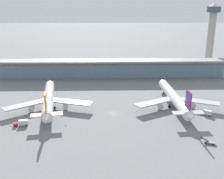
{
  "coord_description": "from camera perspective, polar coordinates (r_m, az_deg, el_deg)",
  "views": [
    {
      "loc": [
        -3.81,
        -144.81,
        63.45
      ],
      "look_at": [
        0.0,
        18.84,
        8.22
      ],
      "focal_mm": 43.66,
      "sensor_mm": 36.0,
      "label": 1
    }
  ],
  "objects": [
    {
      "name": "airliner_centre_stand",
      "position": [
        170.12,
        12.94,
        -1.72
      ],
      "size": [
        51.6,
        67.1,
        17.87
      ],
      "color": "white",
      "rests_on": "ground"
    },
    {
      "name": "safety_cone_alpha",
      "position": [
        153.17,
        -16.98,
        -6.57
      ],
      "size": [
        0.62,
        0.62,
        0.7
      ],
      "color": "orange",
      "rests_on": "ground"
    },
    {
      "name": "ground_plane",
      "position": [
        158.14,
        0.16,
        -5.01
      ],
      "size": [
        1200.0,
        1200.0,
        0.0
      ],
      "primitive_type": "plane",
      "color": "slate"
    },
    {
      "name": "control_tower",
      "position": [
        266.27,
        20.1,
        11.39
      ],
      "size": [
        12.0,
        12.0,
        63.81
      ],
      "color": "#9E998E",
      "rests_on": "ground"
    },
    {
      "name": "service_truck_mid_apron_red",
      "position": [
        150.42,
        -18.39,
        -6.62
      ],
      "size": [
        7.61,
        3.73,
        3.1
      ],
      "color": "#B21E1E",
      "rests_on": "ground"
    },
    {
      "name": "safety_cone_delta",
      "position": [
        145.31,
        -9.63,
        -7.39
      ],
      "size": [
        0.62,
        0.62,
        0.7
      ],
      "color": "orange",
      "rests_on": "ground"
    },
    {
      "name": "safety_cone_charlie",
      "position": [
        151.89,
        -18.26,
        -6.92
      ],
      "size": [
        0.62,
        0.62,
        0.7
      ],
      "color": "orange",
      "rests_on": "ground"
    },
    {
      "name": "safety_cone_bravo",
      "position": [
        152.51,
        -20.38,
        -7.06
      ],
      "size": [
        0.62,
        0.62,
        0.7
      ],
      "color": "orange",
      "rests_on": "ground"
    },
    {
      "name": "service_truck_near_nose_white",
      "position": [
        164.28,
        19.06,
        -4.52
      ],
      "size": [
        7.1,
        6.42,
        3.1
      ],
      "color": "silver",
      "rests_on": "ground"
    },
    {
      "name": "service_truck_under_wing_grey",
      "position": [
        134.4,
        19.69,
        -10.33
      ],
      "size": [
        6.72,
        4.16,
        2.7
      ],
      "color": "gray",
      "rests_on": "ground"
    },
    {
      "name": "airliner_left_stand",
      "position": [
        167.66,
        -13.15,
        -2.04
      ],
      "size": [
        50.99,
        66.96,
        17.87
      ],
      "color": "white",
      "rests_on": "ground"
    },
    {
      "name": "terminal_building",
      "position": [
        226.58,
        -0.33,
        4.44
      ],
      "size": [
        193.94,
        12.8,
        15.2
      ],
      "color": "#9E998E",
      "rests_on": "ground"
    }
  ]
}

